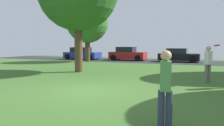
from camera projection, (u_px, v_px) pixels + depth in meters
The scene contains 9 objects.
ground_plane at pixel (89, 90), 8.61m from camera, with size 44.00×44.00×0.00m, color #3D6628.
road_strip at pixel (166, 61), 23.18m from camera, with size 44.00×6.40×0.01m, color #28282B.
oak_tree_left at pixel (87, 22), 22.89m from camera, with size 4.37×4.37×6.29m.
person_catcher at pixel (208, 62), 10.47m from camera, with size 0.37×0.39×1.70m.
person_walking at pixel (165, 86), 4.60m from camera, with size 0.30×0.35×1.65m.
frisbee_disc at pixel (217, 45), 9.86m from camera, with size 0.38×0.38×0.08m.
parked_car_blue at pixel (82, 54), 26.82m from camera, with size 4.30×2.11×1.44m.
parked_car_red at pixel (127, 54), 25.12m from camera, with size 4.07×1.94×1.51m.
parked_car_black at pixel (178, 56), 22.80m from camera, with size 4.02×1.94×1.38m.
Camera 1 is at (4.26, -7.40, 1.77)m, focal length 35.77 mm.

